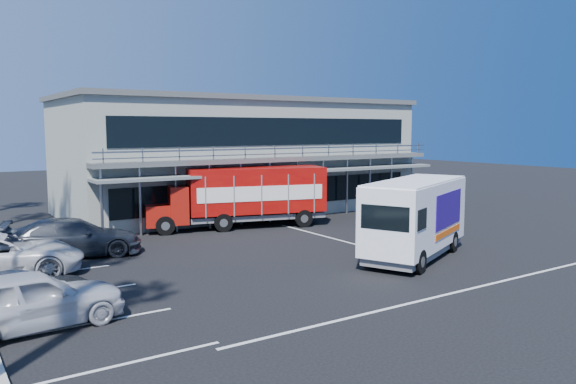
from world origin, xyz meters
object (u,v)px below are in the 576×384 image
red_truck (244,195)px  parked_car_a (31,300)px  white_van (415,217)px  parked_car_b (26,297)px

red_truck → parked_car_a: 16.42m
red_truck → white_van: size_ratio=1.41×
red_truck → parked_car_b: size_ratio=2.41×
white_van → parked_car_b: white_van is taller
white_van → parked_car_b: 14.80m
parked_car_a → parked_car_b: bearing=-5.6°
white_van → parked_car_b: bearing=153.1°
white_van → parked_car_a: (-14.75, -0.27, -0.91)m
white_van → parked_car_b: (-14.75, 0.61, -1.05)m
red_truck → parked_car_b: 15.87m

